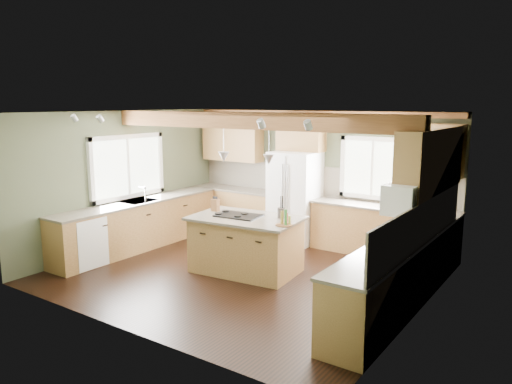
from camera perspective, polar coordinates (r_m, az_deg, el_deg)
The scene contains 37 objects.
floor at distance 8.25m, azimuth -1.31°, elevation -9.27°, with size 5.60×5.60×0.00m, color black.
ceiling at distance 7.78m, azimuth -1.39°, elevation 9.08°, with size 5.60×5.60×0.00m, color silver.
wall_back at distance 10.02m, azimuth 7.06°, elevation 1.81°, with size 5.60×5.60×0.00m, color #4F563D.
wall_left at distance 9.80m, azimuth -14.74°, elevation 1.36°, with size 5.00×5.00×0.00m, color #4F563D.
wall_right at distance 6.70m, azimuth 18.46°, elevation -2.87°, with size 5.00×5.00×0.00m, color #4F563D.
ceiling_beam at distance 7.86m, azimuth -0.96°, elevation 8.15°, with size 5.55×0.26×0.26m, color #522F17.
soffit_trim at distance 9.82m, azimuth 6.95°, elevation 8.91°, with size 5.55×0.20×0.10m, color #522F17.
backsplash_back at distance 10.02m, azimuth 7.01°, elevation 1.29°, with size 5.58×0.03×0.58m, color brown.
backsplash_right at distance 6.77m, azimuth 18.41°, elevation -3.51°, with size 0.03×3.70×0.58m, color brown.
base_cab_back_left at distance 10.86m, azimuth -2.18°, elevation -2.07°, with size 2.02×0.60×0.88m, color brown.
counter_back_left at distance 10.77m, azimuth -2.20°, elevation 0.32°, with size 2.06×0.64×0.04m, color #453C32.
base_cab_back_right at distance 9.33m, azimuth 14.24°, elevation -4.45°, with size 2.62×0.60×0.88m, color brown.
counter_back_right at distance 9.23m, azimuth 14.37°, elevation -1.69°, with size 2.66×0.64×0.04m, color #453C32.
base_cab_left at distance 9.78m, azimuth -13.14°, elevation -3.73°, with size 0.60×3.70×0.88m, color brown.
counter_left at distance 9.68m, azimuth -13.25°, elevation -1.09°, with size 0.64×3.74×0.04m, color #453C32.
base_cab_right at distance 7.07m, azimuth 15.81°, elevation -9.31°, with size 0.60×3.70×0.88m, color brown.
counter_right at distance 6.93m, azimuth 16.00°, elevation -5.72°, with size 0.64×3.74×0.04m, color #453C32.
upper_cab_back_left at distance 10.86m, azimuth -2.69°, elevation 5.99°, with size 1.40×0.35×0.90m, color brown.
upper_cab_over_fridge at distance 9.92m, azimuth 5.15°, elevation 6.70°, with size 0.96×0.35×0.70m, color brown.
upper_cab_right at distance 7.50m, azimuth 19.40°, elevation 3.48°, with size 0.35×2.20×0.90m, color brown.
upper_cab_back_corner at distance 8.95m, azimuth 19.82°, elevation 4.47°, with size 0.90×0.35×0.90m, color brown.
window_left at distance 9.78m, azimuth -14.51°, elevation 2.84°, with size 0.04×1.60×1.05m, color white.
window_back at distance 9.50m, azimuth 13.21°, elevation 2.68°, with size 1.10×0.04×1.00m, color white.
sink at distance 9.68m, azimuth -13.25°, elevation -1.06°, with size 0.50×0.65×0.03m, color #262628.
faucet at distance 9.52m, azimuth -12.55°, elevation -0.33°, with size 0.02×0.02×0.28m, color #B2B2B7.
dishwasher at distance 8.98m, azimuth -19.24°, elevation -5.36°, with size 0.60×0.60×0.84m, color white.
oven at distance 5.93m, azimuth 11.52°, elevation -13.09°, with size 0.60×0.72×0.84m, color white.
microwave at distance 6.67m, azimuth 16.65°, elevation -0.64°, with size 0.40×0.70×0.38m, color white.
pendant_left at distance 8.14m, azimuth -3.70°, elevation 4.04°, with size 0.18×0.18×0.16m, color #B2B2B7.
pendant_right at distance 7.74m, azimuth 1.47°, elevation 3.73°, with size 0.18×0.18×0.16m, color #B2B2B7.
refrigerator at distance 9.90m, azimuth 4.45°, elevation -0.59°, with size 0.90×0.74×1.80m, color white.
island at distance 8.22m, azimuth -1.14°, elevation -6.14°, with size 1.65×1.01×0.88m, color brown.
island_top at distance 8.10m, azimuth -1.15°, elevation -3.02°, with size 1.76×1.12×0.04m, color #453C32.
cooktop at distance 8.16m, azimuth -1.99°, elevation -2.70°, with size 0.71×0.48×0.02m, color black.
knife_block at distance 8.54m, azimuth -4.68°, elevation -1.49°, with size 0.12×0.09×0.21m, color #5D2F1C.
utensil_crock at distance 8.03m, azimuth 2.90°, elevation -2.40°, with size 0.12×0.12×0.16m, color #473D39.
bottle_tray at distance 7.54m, azimuth 3.22°, elevation -2.95°, with size 0.26×0.26×0.24m, color brown, non-canonical shape.
Camera 1 is at (4.56, -6.30, 2.77)m, focal length 35.00 mm.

